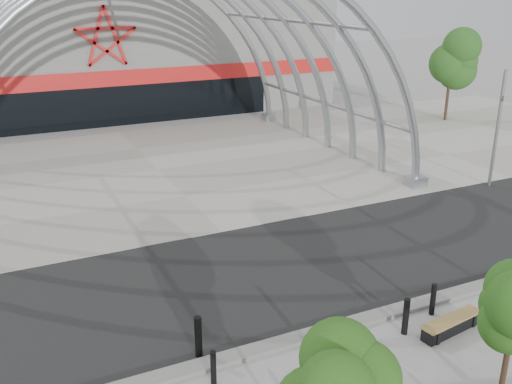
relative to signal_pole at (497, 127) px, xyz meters
name	(u,v)px	position (x,y,z in m)	size (l,w,h in m)	color
ground	(319,328)	(-13.14, -6.61, -2.77)	(140.00, 140.00, 0.00)	gray
road	(263,272)	(-13.14, -3.11, -2.76)	(140.00, 7.00, 0.02)	black
forecourt	(158,170)	(-13.14, 8.89, -2.75)	(60.00, 17.00, 0.04)	#A19C90
kerb	(324,331)	(-13.14, -6.86, -2.71)	(60.00, 0.50, 0.12)	slate
arena_building	(87,53)	(-13.14, 26.84, 1.22)	(34.00, 15.24, 8.00)	slate
vault_canopy	(158,170)	(-13.14, 8.89, -2.76)	(20.80, 15.80, 20.36)	#9CA1A6
signal_pole	(497,127)	(0.00, 0.00, 0.00)	(0.25, 0.75, 5.31)	gray
bench_1	(451,325)	(-10.07, -8.27, -2.57)	(2.05, 0.73, 0.42)	black
bollard_0	(213,368)	(-16.55, -7.51, -2.34)	(0.14, 0.14, 0.87)	black
bollard_1	(198,337)	(-16.51, -6.41, -2.21)	(0.18, 0.18, 1.13)	black
bollard_2	(324,348)	(-13.90, -8.05, -2.26)	(0.17, 0.17, 1.03)	black
bollard_3	(406,316)	(-11.24, -7.80, -2.25)	(0.17, 0.17, 1.04)	black
bollard_4	(433,299)	(-9.93, -7.37, -2.30)	(0.15, 0.15, 0.95)	black
bg_tree_1	(452,57)	(7.86, 11.39, 1.47)	(2.70, 2.70, 5.91)	black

